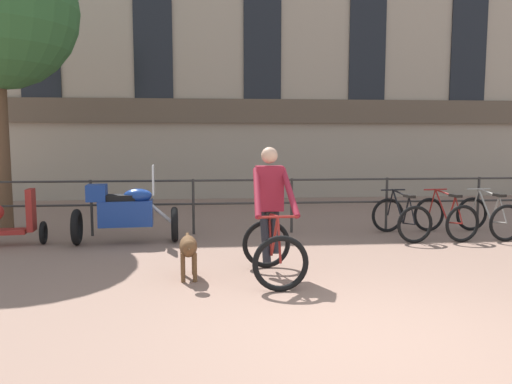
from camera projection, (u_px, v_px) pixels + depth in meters
ground_plane at (385, 341)px, 4.48m from camera, size 60.00×60.00×0.00m
canal_railing at (292, 196)px, 9.55m from camera, size 15.05×0.05×1.05m
building_facade at (261, 39)px, 14.84m from camera, size 18.00×0.72×9.53m
cyclist_with_bike at (271, 219)px, 6.53m from camera, size 0.73×1.20×1.70m
dog at (188, 248)px, 6.40m from camera, size 0.27×0.91×0.59m
parked_motorcycle at (125, 211)px, 8.57m from camera, size 1.80×0.75×1.35m
parked_bicycle_near_lamp at (401, 218)px, 9.11m from camera, size 0.77×1.17×0.86m
parked_bicycle_mid_left at (445, 217)px, 9.19m from camera, size 0.80×1.19×0.86m
parked_bicycle_mid_right at (488, 217)px, 9.26m from camera, size 0.73×1.15×0.86m
parked_scooter at (2, 219)px, 8.39m from camera, size 1.32×0.53×0.96m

